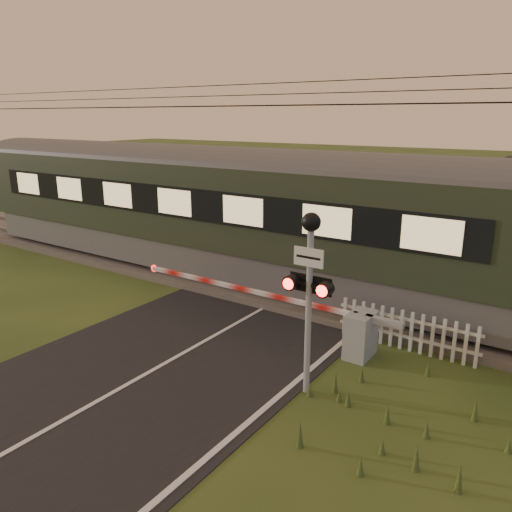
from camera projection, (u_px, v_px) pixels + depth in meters
The scene contains 7 objects.
ground at pixel (131, 383), 10.09m from camera, with size 160.00×160.00×0.00m, color #2C3F18.
road at pixel (123, 388), 9.89m from camera, with size 6.00×140.00×0.03m.
track_bed at pixel (293, 291), 15.25m from camera, with size 140.00×3.40×0.39m.
overhead_wires at pixel (297, 97), 13.71m from camera, with size 120.00×0.62×0.62m.
boom_gate at pixel (343, 328), 11.30m from camera, with size 7.44×0.80×1.06m.
crossing_signal at pixel (310, 273), 9.12m from camera, with size 0.91×0.36×3.57m.
picket_fence at pixel (406, 330), 11.40m from camera, with size 3.29×0.08×0.96m.
Camera 1 is at (7.16, -6.02, 5.23)m, focal length 35.00 mm.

